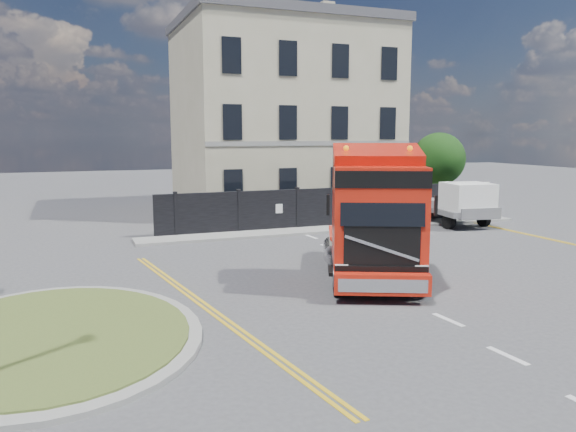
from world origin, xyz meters
name	(u,v)px	position (x,y,z in m)	size (l,w,h in m)	color
ground	(287,280)	(0.00, 0.00, 0.00)	(120.00, 120.00, 0.00)	#424244
traffic_island	(52,336)	(-7.00, -3.00, 0.08)	(6.80, 6.80, 0.17)	gray
hoarding_fence	(343,207)	(6.55, 9.00, 1.00)	(18.80, 0.25, 2.00)	black
georgian_building	(282,117)	(6.00, 16.50, 5.77)	(12.30, 10.30, 12.80)	beige
tree	(436,162)	(14.38, 12.10, 3.05)	(3.20, 3.20, 4.80)	#382619
pavement_far	(341,228)	(6.00, 8.10, 0.06)	(20.00, 1.60, 0.12)	gray
truck	(375,224)	(2.45, -1.29, 1.90)	(5.32, 7.53, 4.24)	black
flatbed_pickup	(459,202)	(12.15, 6.95, 1.22)	(2.88, 5.69, 2.26)	slate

